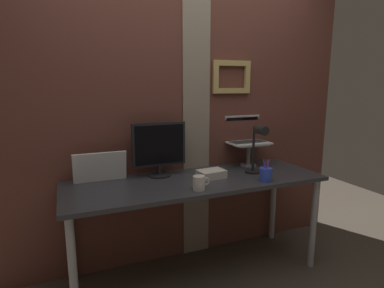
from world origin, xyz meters
TOP-DOWN VIEW (x-y plane):
  - ground_plane at (0.00, 0.00)m, footprint 6.00×6.00m
  - brick_wall_back at (0.00, 0.47)m, footprint 3.06×0.16m
  - desk at (-0.01, 0.09)m, footprint 1.92×0.64m
  - monitor at (-0.24, 0.29)m, footprint 0.41×0.18m
  - laptop_stand at (0.56, 0.29)m, footprint 0.28×0.22m
  - laptop at (0.56, 0.37)m, footprint 0.35×0.30m
  - whiteboard_panel at (-0.67, 0.31)m, footprint 0.37×0.05m
  - desk_lamp at (0.48, 0.04)m, footprint 0.12×0.20m
  - pen_cup at (0.44, -0.13)m, footprint 0.09×0.09m
  - coffee_mug at (-0.09, -0.13)m, footprint 0.12×0.08m
  - paper_clutter_stack at (0.11, 0.09)m, footprint 0.21×0.16m

SIDE VIEW (x-z plane):
  - ground_plane at x=0.00m, z-range 0.00..0.00m
  - desk at x=-0.01m, z-range 0.30..1.07m
  - paper_clutter_stack at x=0.11m, z-range 0.77..0.83m
  - coffee_mug at x=-0.09m, z-range 0.77..0.86m
  - pen_cup at x=0.44m, z-range 0.73..0.90m
  - whiteboard_panel at x=-0.67m, z-range 0.77..0.99m
  - laptop_stand at x=0.56m, z-range 0.80..1.00m
  - monitor at x=-0.24m, z-range 0.79..1.20m
  - desk_lamp at x=0.48m, z-range 0.81..1.20m
  - laptop at x=0.56m, z-range 0.91..1.14m
  - brick_wall_back at x=0.00m, z-range 0.00..2.34m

